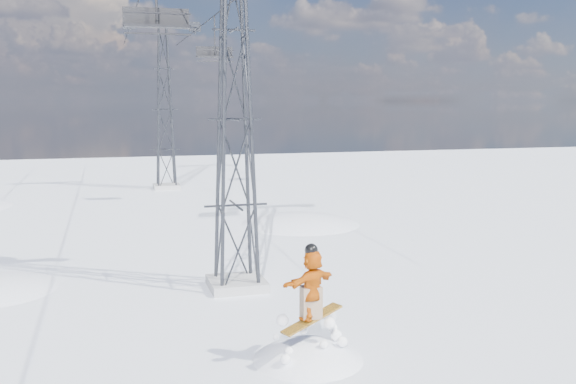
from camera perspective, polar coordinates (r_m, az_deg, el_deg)
The scene contains 4 objects.
lift_tower_near at distance 20.41m, azimuth -4.74°, elevation 6.37°, with size 5.20×1.80×11.43m.
lift_tower_far at distance 45.20m, azimuth -10.91°, elevation 7.18°, with size 5.20×1.80×11.43m.
lift_chair_near at distance 22.10m, azimuth -11.60°, elevation 14.81°, with size 2.15×0.62×2.66m.
lift_chair_mid at distance 37.58m, azimuth -6.53°, elevation 12.18°, with size 2.08×0.60×2.58m.
Camera 1 is at (-3.13, -12.02, 6.07)m, focal length 40.00 mm.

